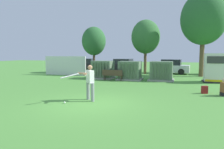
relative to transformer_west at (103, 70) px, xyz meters
name	(u,v)px	position (x,y,z in m)	size (l,w,h in m)	color
ground_plane	(90,104)	(2.84, -9.03, -0.79)	(96.00, 96.00, 0.00)	#51933D
fence_panel	(65,66)	(-4.85, 1.47, 0.21)	(4.80, 0.12, 2.00)	white
transformer_west	(103,70)	(0.00, 0.00, 0.00)	(2.10, 1.70, 1.62)	#9E9B93
transformer_mid_west	(130,71)	(2.59, -0.19, 0.00)	(2.10, 1.70, 1.62)	#9E9B93
transformer_mid_east	(161,71)	(5.23, 0.20, 0.00)	(2.10, 1.70, 1.62)	#9E9B93
generator_enclosure	(214,68)	(9.26, 0.47, 0.35)	(1.60, 1.40, 2.30)	#262626
park_bench	(113,74)	(1.31, -1.10, -0.25)	(1.81, 0.45, 0.92)	#4C3828
batter	(89,81)	(2.55, -8.45, 0.19)	(1.21, 1.41, 1.74)	gray
sports_ball	(65,103)	(1.71, -9.35, -0.74)	(0.09, 0.09, 0.09)	white
backpack	(204,90)	(8.08, -4.75, -0.57)	(0.37, 0.35, 0.44)	maroon
tree_left	(94,41)	(-3.21, 5.35, 2.97)	(2.86, 2.86, 5.47)	#4C3828
tree_center_left	(146,37)	(2.99, 5.44, 3.32)	(3.14, 3.14, 5.99)	brown
tree_center_right	(203,19)	(8.72, 4.63, 4.87)	(4.32, 4.32, 8.25)	brown
parked_car_leftmost	(85,65)	(-5.39, 7.18, -0.04)	(4.39, 2.34, 1.62)	black
parked_car_left_of_center	(122,66)	(-0.17, 7.29, -0.04)	(4.38, 2.31, 1.62)	black
parked_car_right_of_center	(170,67)	(5.67, 6.76, -0.04)	(4.35, 2.23, 1.62)	silver
parked_car_rightmost	(222,68)	(10.97, 6.93, -0.04)	(4.21, 1.94, 1.62)	black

